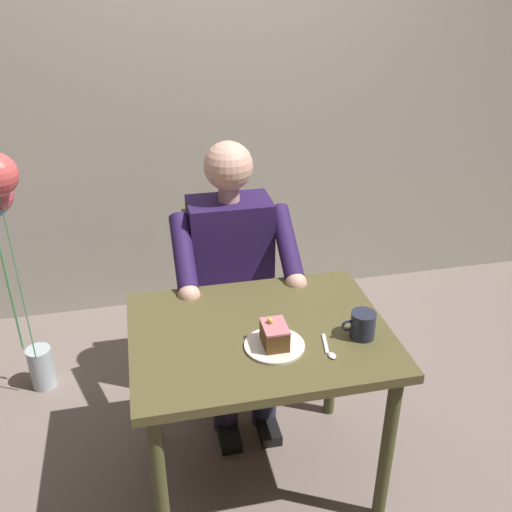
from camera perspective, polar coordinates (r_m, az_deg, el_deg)
ground_plane at (r=2.55m, az=0.32°, el=-20.94°), size 14.00×14.00×0.00m
cafe_rear_panel at (r=3.20m, az=-5.94°, el=20.15°), size 6.40×0.12×3.00m
dining_table at (r=2.12m, az=0.36°, el=-9.67°), size 0.93×0.71×0.73m
chair at (r=2.76m, az=-2.82°, el=-3.41°), size 0.42×0.42×0.89m
seated_person at (r=2.53m, az=-2.24°, el=-2.23°), size 0.53×0.58×1.25m
dessert_plate at (r=1.98m, az=1.85°, el=-8.93°), size 0.21×0.21×0.01m
cake_slice at (r=1.95m, az=1.87°, el=-7.87°), size 0.08×0.11×0.10m
coffee_cup at (r=2.04m, az=10.60°, el=-6.74°), size 0.12×0.09×0.10m
dessert_spoon at (r=1.98m, az=7.31°, el=-9.31°), size 0.03×0.14×0.01m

